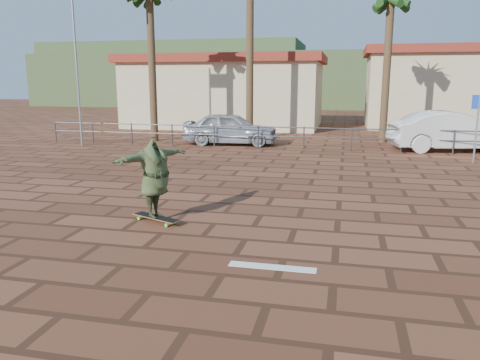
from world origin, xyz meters
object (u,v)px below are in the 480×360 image
(car_white, at_px, (452,131))
(car_silver, at_px, (231,128))
(longboard, at_px, (156,218))
(skateboarder, at_px, (155,179))

(car_white, bearing_deg, car_silver, 78.79)
(longboard, height_order, car_white, car_white)
(longboard, bearing_deg, car_silver, 120.14)
(skateboarder, distance_m, car_white, 14.78)
(car_silver, bearing_deg, longboard, -176.64)
(skateboarder, bearing_deg, longboard, 92.09)
(skateboarder, relative_size, car_white, 0.40)
(longboard, xyz_separation_m, skateboarder, (0.00, -0.00, 0.84))
(car_white, bearing_deg, longboard, 135.29)
(skateboarder, xyz_separation_m, car_silver, (-1.44, 12.33, -0.19))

